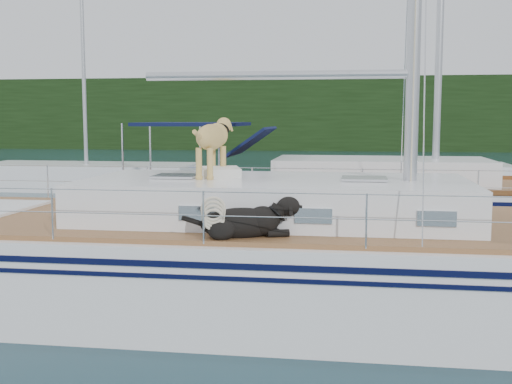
# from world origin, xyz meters

# --- Properties ---
(ground) EXTENTS (120.00, 120.00, 0.00)m
(ground) POSITION_xyz_m (0.00, 0.00, 0.00)
(ground) COLOR black
(ground) RESTS_ON ground
(tree_line) EXTENTS (90.00, 3.00, 6.00)m
(tree_line) POSITION_xyz_m (0.00, 45.00, 3.00)
(tree_line) COLOR black
(tree_line) RESTS_ON ground
(shore_bank) EXTENTS (92.00, 1.00, 1.20)m
(shore_bank) POSITION_xyz_m (0.00, 46.20, 0.60)
(shore_bank) COLOR #595147
(shore_bank) RESTS_ON ground
(main_sailboat) EXTENTS (12.00, 3.80, 14.01)m
(main_sailboat) POSITION_xyz_m (0.09, -0.00, 0.67)
(main_sailboat) COLOR white
(main_sailboat) RESTS_ON ground
(neighbor_sailboat) EXTENTS (11.00, 3.50, 13.30)m
(neighbor_sailboat) POSITION_xyz_m (1.40, 6.19, 0.63)
(neighbor_sailboat) COLOR white
(neighbor_sailboat) RESTS_ON ground
(bg_boat_west) EXTENTS (8.00, 3.00, 11.65)m
(bg_boat_west) POSITION_xyz_m (-8.00, 14.00, 0.45)
(bg_boat_west) COLOR white
(bg_boat_west) RESTS_ON ground
(bg_boat_center) EXTENTS (7.20, 3.00, 11.65)m
(bg_boat_center) POSITION_xyz_m (4.00, 16.00, 0.45)
(bg_boat_center) COLOR white
(bg_boat_center) RESTS_ON ground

